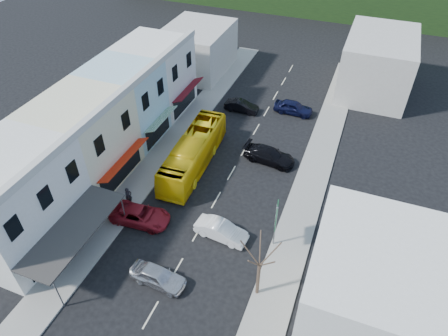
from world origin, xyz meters
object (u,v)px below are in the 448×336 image
street_tree (259,266)px  car_white (221,231)px  pedestrian_left (129,197)px  car_red (140,215)px  bus (194,153)px  direction_sign (275,227)px  car_silver (158,276)px  traffic_signal (340,65)px

street_tree → car_white: bearing=137.3°
car_white → pedestrian_left: (-8.85, 0.43, 0.30)m
car_red → car_white: bearing=-87.2°
bus → direction_sign: (10.03, -6.84, 0.58)m
car_white → car_red: bearing=102.7°
car_silver → pedestrian_left: 8.68m
car_white → pedestrian_left: pedestrian_left is taller
car_silver → car_red: 6.44m
car_white → traffic_signal: 30.90m
car_white → street_tree: bearing=-127.2°
direction_sign → street_tree: 4.82m
bus → traffic_signal: (10.45, 22.98, 0.67)m
car_red → traffic_signal: bearing=-24.7°
car_white → direction_sign: 4.49m
car_red → traffic_signal: size_ratio=1.03×
bus → car_red: 8.55m
car_white → car_red: 7.04m
bus → car_red: (-1.15, -8.43, -0.85)m
car_white → street_tree: (4.31, -3.98, 2.56)m
pedestrian_left → street_tree: 14.06m
car_silver → pedestrian_left: (-6.16, 6.11, 0.30)m
bus → pedestrian_left: size_ratio=6.82×
traffic_signal → bus: bearing=51.9°
car_white → car_red: (-6.98, -0.89, 0.00)m
car_silver → pedestrian_left: bearing=48.7°
direction_sign → street_tree: size_ratio=0.65×
bus → traffic_signal: bearing=63.0°
bus → traffic_signal: size_ratio=2.61×
bus → car_white: (5.84, -7.54, -0.85)m
bus → street_tree: size_ratio=1.78×
car_red → car_silver: bearing=-142.6°
pedestrian_left → direction_sign: size_ratio=0.40×
bus → direction_sign: size_ratio=2.72×
bus → car_white: bus is taller
car_silver → traffic_signal: traffic_signal is taller
pedestrian_left → street_tree: bearing=-86.6°
car_silver → car_red: same height
car_silver → car_white: (2.69, 5.69, 0.00)m
car_white → pedestrian_left: 8.87m
car_silver → car_white: size_ratio=1.00×
pedestrian_left → traffic_signal: traffic_signal is taller
traffic_signal → street_tree: bearing=75.9°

